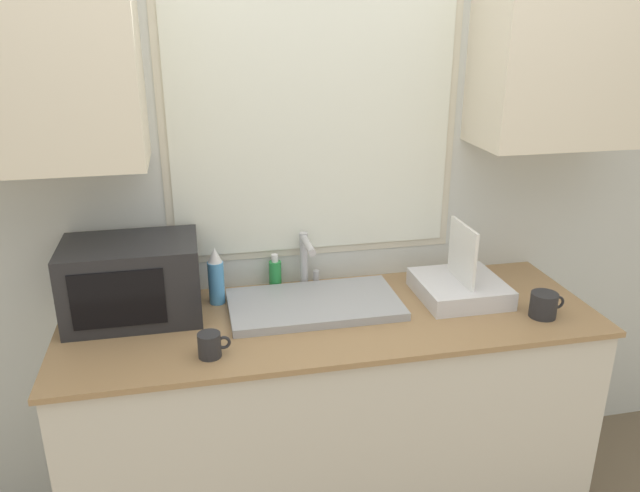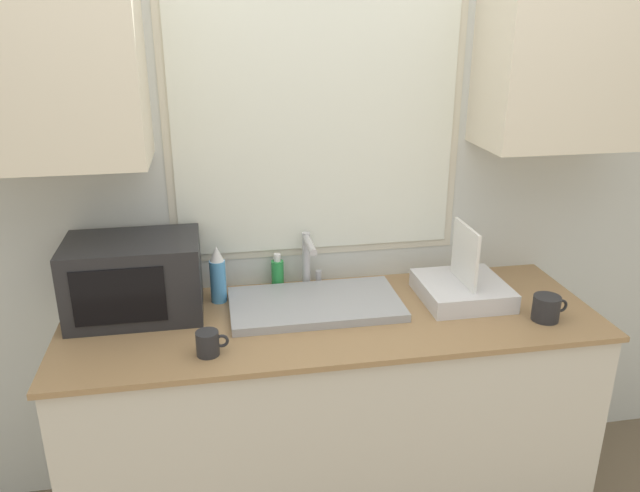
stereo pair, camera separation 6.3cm
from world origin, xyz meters
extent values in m
cube|color=beige|center=(0.00, 0.32, 0.43)|extent=(1.87, 0.64, 0.86)
cube|color=#99754C|center=(0.00, 0.32, 0.87)|extent=(1.90, 0.67, 0.02)
cube|color=silver|center=(0.00, 0.67, 1.30)|extent=(6.00, 0.06, 2.60)
cube|color=beige|center=(0.00, 0.64, 1.51)|extent=(1.12, 0.01, 1.03)
cube|color=white|center=(0.00, 0.63, 1.51)|extent=(1.06, 0.01, 0.97)
cube|color=beige|center=(-0.88, 0.48, 1.77)|extent=(0.59, 0.32, 0.68)
cube|color=beige|center=(0.88, 0.48, 1.77)|extent=(0.59, 0.32, 0.68)
cube|color=#9EA0A5|center=(-0.05, 0.39, 0.90)|extent=(0.62, 0.35, 0.03)
cylinder|color=#B7B7BC|center=(-0.05, 0.59, 0.99)|extent=(0.03, 0.03, 0.22)
cylinder|color=#B7B7BC|center=(-0.05, 0.50, 1.09)|extent=(0.03, 0.18, 0.03)
cylinder|color=#B7B7BC|center=(0.00, 0.59, 0.91)|extent=(0.02, 0.02, 0.06)
cube|color=#232326|center=(-0.68, 0.46, 1.02)|extent=(0.46, 0.30, 0.28)
cube|color=black|center=(-0.72, 0.30, 1.02)|extent=(0.30, 0.01, 0.20)
cube|color=silver|center=(0.51, 0.37, 0.92)|extent=(0.31, 0.32, 0.07)
cube|color=white|center=(0.51, 0.37, 1.06)|extent=(0.01, 0.22, 0.22)
cylinder|color=#4C99D8|center=(-0.39, 0.51, 0.96)|extent=(0.06, 0.06, 0.16)
cone|color=silver|center=(-0.39, 0.51, 1.07)|extent=(0.05, 0.05, 0.06)
cylinder|color=#268C3F|center=(-0.16, 0.59, 0.94)|extent=(0.05, 0.05, 0.11)
cylinder|color=white|center=(-0.16, 0.59, 1.01)|extent=(0.03, 0.03, 0.03)
cylinder|color=#262628|center=(-0.44, 0.12, 0.92)|extent=(0.07, 0.07, 0.08)
torus|color=#262628|center=(-0.39, 0.12, 0.93)|extent=(0.05, 0.01, 0.05)
cylinder|color=#262628|center=(0.73, 0.15, 0.93)|extent=(0.09, 0.09, 0.09)
torus|color=#262628|center=(0.79, 0.15, 0.93)|extent=(0.05, 0.01, 0.05)
camera|label=1|loc=(-0.46, -1.63, 1.90)|focal=35.00mm
camera|label=2|loc=(-0.40, -1.64, 1.90)|focal=35.00mm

